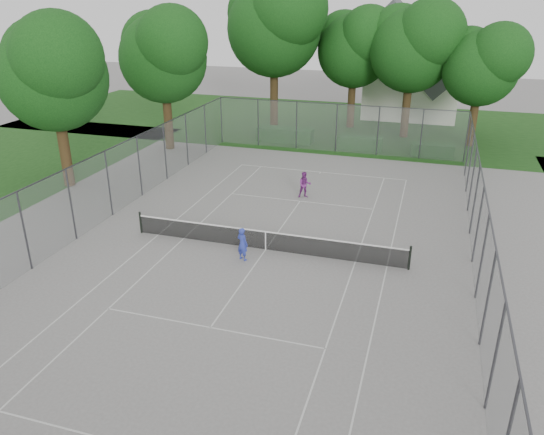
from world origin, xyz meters
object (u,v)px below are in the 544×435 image
(tennis_net, at_px, (266,240))
(girl_player, at_px, (242,244))
(house, at_px, (413,71))
(woman_player, at_px, (305,185))

(tennis_net, xyz_separation_m, girl_player, (-0.67, -1.20, 0.25))
(tennis_net, bearing_deg, house, 81.98)
(tennis_net, xyz_separation_m, house, (4.39, 31.13, 3.64))
(tennis_net, bearing_deg, girl_player, -119.32)
(house, xyz_separation_m, woman_player, (-4.30, -24.05, -3.40))
(woman_player, bearing_deg, house, 56.14)
(tennis_net, relative_size, woman_player, 8.48)
(tennis_net, distance_m, woman_player, 7.09)
(house, distance_m, woman_player, 24.66)
(girl_player, distance_m, woman_player, 8.32)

